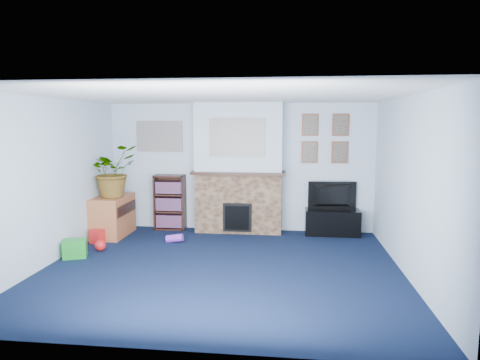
# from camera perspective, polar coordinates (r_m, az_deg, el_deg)

# --- Properties ---
(floor) EXTENTS (5.00, 4.50, 0.01)m
(floor) POSITION_cam_1_polar(r_m,az_deg,el_deg) (6.18, -2.45, -11.61)
(floor) COLOR black
(floor) RESTS_ON ground
(ceiling) EXTENTS (5.00, 4.50, 0.01)m
(ceiling) POSITION_cam_1_polar(r_m,az_deg,el_deg) (5.85, -2.59, 11.19)
(ceiling) COLOR white
(ceiling) RESTS_ON wall_back
(wall_back) EXTENTS (5.00, 0.04, 2.40)m
(wall_back) POSITION_cam_1_polar(r_m,az_deg,el_deg) (8.11, -0.02, 1.70)
(wall_back) COLOR silver
(wall_back) RESTS_ON ground
(wall_front) EXTENTS (5.00, 0.04, 2.40)m
(wall_front) POSITION_cam_1_polar(r_m,az_deg,el_deg) (3.73, -8.00, -5.38)
(wall_front) COLOR silver
(wall_front) RESTS_ON ground
(wall_left) EXTENTS (0.04, 4.50, 2.40)m
(wall_left) POSITION_cam_1_polar(r_m,az_deg,el_deg) (6.76, -23.95, -0.14)
(wall_left) COLOR silver
(wall_left) RESTS_ON ground
(wall_right) EXTENTS (0.04, 4.50, 2.40)m
(wall_right) POSITION_cam_1_polar(r_m,az_deg,el_deg) (6.03, 21.64, -0.87)
(wall_right) COLOR silver
(wall_right) RESTS_ON ground
(chimney_breast) EXTENTS (1.72, 0.50, 2.40)m
(chimney_breast) POSITION_cam_1_polar(r_m,az_deg,el_deg) (7.91, -0.19, 1.44)
(chimney_breast) COLOR brown
(chimney_breast) RESTS_ON ground
(collage_main) EXTENTS (1.00, 0.03, 0.68)m
(collage_main) POSITION_cam_1_polar(r_m,az_deg,el_deg) (7.66, -0.37, 5.71)
(collage_main) COLOR gray
(collage_main) RESTS_ON chimney_breast
(collage_left) EXTENTS (0.90, 0.03, 0.58)m
(collage_left) POSITION_cam_1_polar(r_m,az_deg,el_deg) (8.38, -10.67, 5.74)
(collage_left) COLOR gray
(collage_left) RESTS_ON wall_back
(portrait_tl) EXTENTS (0.30, 0.03, 0.40)m
(portrait_tl) POSITION_cam_1_polar(r_m,az_deg,el_deg) (8.00, 9.33, 7.26)
(portrait_tl) COLOR brown
(portrait_tl) RESTS_ON wall_back
(portrait_tr) EXTENTS (0.30, 0.03, 0.40)m
(portrait_tr) POSITION_cam_1_polar(r_m,az_deg,el_deg) (8.05, 13.27, 7.16)
(portrait_tr) COLOR brown
(portrait_tr) RESTS_ON wall_back
(portrait_bl) EXTENTS (0.30, 0.03, 0.40)m
(portrait_bl) POSITION_cam_1_polar(r_m,az_deg,el_deg) (8.02, 9.25, 3.69)
(portrait_bl) COLOR brown
(portrait_bl) RESTS_ON wall_back
(portrait_br) EXTENTS (0.30, 0.03, 0.40)m
(portrait_br) POSITION_cam_1_polar(r_m,az_deg,el_deg) (8.07, 13.17, 3.61)
(portrait_br) COLOR brown
(portrait_br) RESTS_ON wall_back
(tv_stand) EXTENTS (0.98, 0.41, 0.47)m
(tv_stand) POSITION_cam_1_polar(r_m,az_deg,el_deg) (8.04, 12.18, -5.57)
(tv_stand) COLOR black
(tv_stand) RESTS_ON ground
(television) EXTENTS (0.88, 0.18, 0.51)m
(television) POSITION_cam_1_polar(r_m,az_deg,el_deg) (7.96, 12.27, -2.08)
(television) COLOR black
(television) RESTS_ON tv_stand
(bookshelf) EXTENTS (0.58, 0.28, 1.05)m
(bookshelf) POSITION_cam_1_polar(r_m,az_deg,el_deg) (8.33, -9.30, -3.10)
(bookshelf) COLOR black
(bookshelf) RESTS_ON ground
(sideboard) EXTENTS (0.52, 0.93, 0.73)m
(sideboard) POSITION_cam_1_polar(r_m,az_deg,el_deg) (8.12, -16.60, -4.69)
(sideboard) COLOR #A55A35
(sideboard) RESTS_ON ground
(potted_plant) EXTENTS (1.05, 1.08, 0.92)m
(potted_plant) POSITION_cam_1_polar(r_m,az_deg,el_deg) (7.92, -16.64, 1.16)
(potted_plant) COLOR #26661E
(potted_plant) RESTS_ON sideboard
(mantel_clock) EXTENTS (0.11, 0.06, 0.15)m
(mantel_clock) POSITION_cam_1_polar(r_m,az_deg,el_deg) (7.87, -0.97, 1.67)
(mantel_clock) COLOR gold
(mantel_clock) RESTS_ON chimney_breast
(mantel_candle) EXTENTS (0.05, 0.05, 0.17)m
(mantel_candle) POSITION_cam_1_polar(r_m,az_deg,el_deg) (7.83, 1.86, 1.71)
(mantel_candle) COLOR #B2BFC6
(mantel_candle) RESTS_ON chimney_breast
(mantel_teddy) EXTENTS (0.12, 0.12, 0.12)m
(mantel_teddy) POSITION_cam_1_polar(r_m,az_deg,el_deg) (7.93, -3.62, 1.66)
(mantel_teddy) COLOR gray
(mantel_teddy) RESTS_ON chimney_breast
(mantel_can) EXTENTS (0.07, 0.07, 0.13)m
(mantel_can) POSITION_cam_1_polar(r_m,az_deg,el_deg) (7.81, 5.33, 1.52)
(mantel_can) COLOR red
(mantel_can) RESTS_ON chimney_breast
(green_crate) EXTENTS (0.42, 0.38, 0.27)m
(green_crate) POSITION_cam_1_polar(r_m,az_deg,el_deg) (7.06, -21.15, -8.48)
(green_crate) COLOR #198C26
(green_crate) RESTS_ON ground
(toy_ball) EXTENTS (0.18, 0.18, 0.18)m
(toy_ball) POSITION_cam_1_polar(r_m,az_deg,el_deg) (7.27, -18.13, -8.29)
(toy_ball) COLOR red
(toy_ball) RESTS_ON ground
(toy_block) EXTENTS (0.24, 0.24, 0.24)m
(toy_block) POSITION_cam_1_polar(r_m,az_deg,el_deg) (7.74, -18.46, -7.19)
(toy_block) COLOR red
(toy_block) RESTS_ON ground
(toy_tube) EXTENTS (0.30, 0.13, 0.17)m
(toy_tube) POSITION_cam_1_polar(r_m,az_deg,el_deg) (7.49, -8.70, -7.69)
(toy_tube) COLOR purple
(toy_tube) RESTS_ON ground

